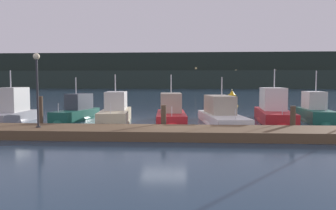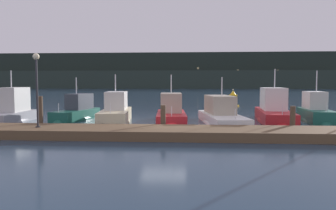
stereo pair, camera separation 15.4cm
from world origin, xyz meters
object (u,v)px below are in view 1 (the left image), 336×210
Objects in this scene: motorboat_berth_8 at (315,116)px; dock_lamppost at (37,77)px; motorboat_berth_3 at (76,115)px; motorboat_berth_6 at (221,119)px; channel_buoy at (232,100)px; motorboat_berth_4 at (116,116)px; motorboat_berth_5 at (171,117)px; motorboat_berth_2 at (12,116)px; motorboat_berth_7 at (274,116)px.

motorboat_berth_8 is 1.38× the size of dock_lamppost.
motorboat_berth_3 is 10.25m from motorboat_berth_6.
motorboat_berth_3 is 2.75× the size of channel_buoy.
motorboat_berth_8 is at bearing 0.09° from motorboat_berth_3.
motorboat_berth_5 is at bearing 7.34° from motorboat_berth_4.
motorboat_berth_8 is 17.78m from dock_lamppost.
motorboat_berth_4 is 17.90m from channel_buoy.
motorboat_berth_6 is at bearing -167.73° from motorboat_berth_8.
motorboat_berth_5 is at bearing -175.55° from motorboat_berth_8.
motorboat_berth_3 is at bearing 94.49° from dock_lamppost.
dock_lamppost is at bearing -113.56° from motorboat_berth_4.
motorboat_berth_2 reaches higher than motorboat_berth_4.
channel_buoy is at bearing 57.25° from motorboat_berth_4.
dock_lamppost is at bearing -85.51° from motorboat_berth_3.
motorboat_berth_5 is 3.40m from motorboat_berth_6.
motorboat_berth_2 is 0.99× the size of motorboat_berth_8.
motorboat_berth_6 is 3.85m from motorboat_berth_7.
motorboat_berth_7 is 15.17m from dock_lamppost.
motorboat_berth_2 is 20.51m from motorboat_berth_8.
channel_buoy is at bearing 43.22° from motorboat_berth_2.
motorboat_berth_4 is 3.74m from motorboat_berth_5.
dock_lamppost is at bearing -120.33° from channel_buoy.
channel_buoy is at bearing 105.54° from motorboat_berth_8.
dock_lamppost is (-6.27, -6.36, 2.62)m from motorboat_berth_5.
motorboat_berth_3 is 16.65m from motorboat_berth_8.
motorboat_berth_2 is at bearing -155.15° from motorboat_berth_3.
motorboat_berth_7 is 1.45× the size of motorboat_berth_8.
motorboat_berth_3 is 18.86m from channel_buoy.
motorboat_berth_3 is (3.79, 1.75, -0.10)m from motorboat_berth_2.
motorboat_berth_7 is at bearing 5.15° from motorboat_berth_2.
motorboat_berth_5 is 0.81× the size of motorboat_berth_7.
motorboat_berth_4 is (6.91, 0.54, -0.02)m from motorboat_berth_2.
motorboat_berth_7 is 3.80× the size of channel_buoy.
motorboat_berth_3 is 7.58m from dock_lamppost.
motorboat_berth_3 reaches higher than motorboat_berth_6.
dock_lamppost reaches higher than motorboat_berth_4.
motorboat_berth_5 is (10.61, 1.02, -0.11)m from motorboat_berth_2.
dock_lamppost reaches higher than motorboat_berth_8.
dock_lamppost reaches higher than motorboat_berth_2.
motorboat_berth_8 is at bearing 4.45° from motorboat_berth_5.
motorboat_berth_6 reaches higher than channel_buoy.
motorboat_berth_4 reaches higher than motorboat_berth_3.
channel_buoy is (12.81, 13.84, 0.39)m from motorboat_berth_3.
motorboat_berth_4 is at bearing 66.44° from dock_lamppost.
motorboat_berth_7 reaches higher than motorboat_berth_3.
motorboat_berth_4 is 6.90m from dock_lamppost.
dock_lamppost is at bearing -156.13° from motorboat_berth_8.
channel_buoy is at bearing 47.22° from motorboat_berth_3.
motorboat_berth_8 reaches higher than motorboat_berth_3.
motorboat_berth_8 is 2.61× the size of channel_buoy.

